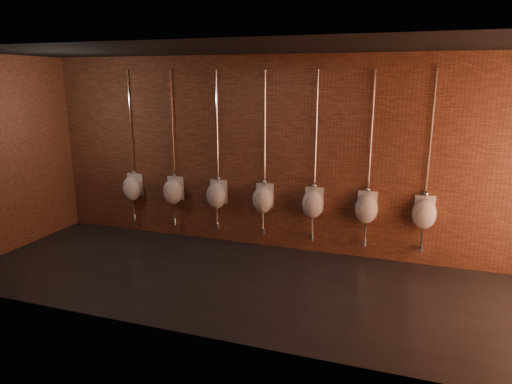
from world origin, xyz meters
TOP-DOWN VIEW (x-y plane):
  - ground at (0.00, 0.00)m, footprint 8.50×8.50m
  - room_shell at (0.00, 0.00)m, footprint 8.54×3.04m
  - urinal_0 at (-2.83, 1.38)m, footprint 0.37×0.32m
  - urinal_1 at (-1.98, 1.38)m, footprint 0.37×0.32m
  - urinal_2 at (-1.13, 1.38)m, footprint 0.37×0.32m
  - urinal_3 at (-0.28, 1.38)m, footprint 0.37×0.32m
  - urinal_4 at (0.56, 1.38)m, footprint 0.37×0.32m
  - urinal_5 at (1.41, 1.38)m, footprint 0.37×0.32m
  - urinal_6 at (2.26, 1.38)m, footprint 0.37×0.32m

SIDE VIEW (x-z plane):
  - ground at x=0.00m, z-range 0.00..0.00m
  - urinal_0 at x=-2.83m, z-range -0.48..2.23m
  - urinal_1 at x=-1.98m, z-range -0.48..2.23m
  - urinal_2 at x=-1.13m, z-range -0.48..2.23m
  - urinal_3 at x=-0.28m, z-range -0.48..2.23m
  - urinal_4 at x=0.56m, z-range -0.48..2.23m
  - urinal_5 at x=1.41m, z-range -0.48..2.23m
  - urinal_6 at x=2.26m, z-range -0.48..2.23m
  - room_shell at x=0.00m, z-range 0.40..3.62m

